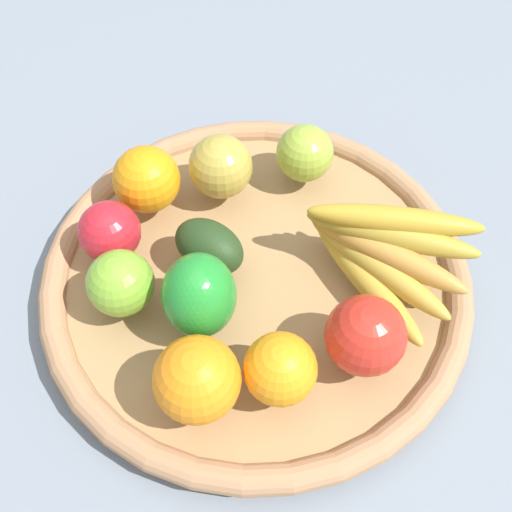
# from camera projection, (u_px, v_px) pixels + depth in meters

# --- Properties ---
(ground_plane) EXTENTS (2.40, 2.40, 0.00)m
(ground_plane) POSITION_uv_depth(u_px,v_px,m) (256.00, 287.00, 0.69)
(ground_plane) COLOR slate
(ground_plane) RESTS_ON ground
(basket) EXTENTS (0.47, 0.47, 0.04)m
(basket) POSITION_uv_depth(u_px,v_px,m) (256.00, 277.00, 0.67)
(basket) COLOR #A27C4F
(basket) RESTS_ON ground_plane
(apple_3) EXTENTS (0.09, 0.09, 0.07)m
(apple_3) POSITION_uv_depth(u_px,v_px,m) (305.00, 153.00, 0.71)
(apple_3) COLOR #90AA35
(apple_3) RESTS_ON basket
(orange_2) EXTENTS (0.09, 0.09, 0.08)m
(orange_2) POSITION_uv_depth(u_px,v_px,m) (146.00, 180.00, 0.68)
(orange_2) COLOR orange
(orange_2) RESTS_ON basket
(bell_pepper) EXTENTS (0.10, 0.10, 0.09)m
(bell_pepper) POSITION_uv_depth(u_px,v_px,m) (199.00, 295.00, 0.58)
(bell_pepper) COLOR #21892C
(bell_pepper) RESTS_ON basket
(apple_2) EXTENTS (0.11, 0.11, 0.08)m
(apple_2) POSITION_uv_depth(u_px,v_px,m) (365.00, 335.00, 0.57)
(apple_2) COLOR red
(apple_2) RESTS_ON basket
(apple_1) EXTENTS (0.08, 0.08, 0.07)m
(apple_1) POSITION_uv_depth(u_px,v_px,m) (221.00, 167.00, 0.69)
(apple_1) COLOR #AC953A
(apple_1) RESTS_ON basket
(banana_bunch) EXTENTS (0.15, 0.18, 0.08)m
(banana_bunch) POSITION_uv_depth(u_px,v_px,m) (383.00, 251.00, 0.62)
(banana_bunch) COLOR gold
(banana_bunch) RESTS_ON basket
(avocado) EXTENTS (0.07, 0.09, 0.05)m
(avocado) POSITION_uv_depth(u_px,v_px,m) (209.00, 246.00, 0.64)
(avocado) COLOR #223919
(avocado) RESTS_ON basket
(apple_4) EXTENTS (0.10, 0.10, 0.07)m
(apple_4) POSITION_uv_depth(u_px,v_px,m) (121.00, 283.00, 0.61)
(apple_4) COLOR #77AA2F
(apple_4) RESTS_ON basket
(orange_1) EXTENTS (0.10, 0.10, 0.07)m
(orange_1) POSITION_uv_depth(u_px,v_px,m) (280.00, 369.00, 0.55)
(orange_1) COLOR orange
(orange_1) RESTS_ON basket
(apple_0) EXTENTS (0.07, 0.07, 0.07)m
(apple_0) POSITION_uv_depth(u_px,v_px,m) (110.00, 232.00, 0.64)
(apple_0) COLOR red
(apple_0) RESTS_ON basket
(orange_0) EXTENTS (0.10, 0.10, 0.08)m
(orange_0) POSITION_uv_depth(u_px,v_px,m) (197.00, 379.00, 0.54)
(orange_0) COLOR orange
(orange_0) RESTS_ON basket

